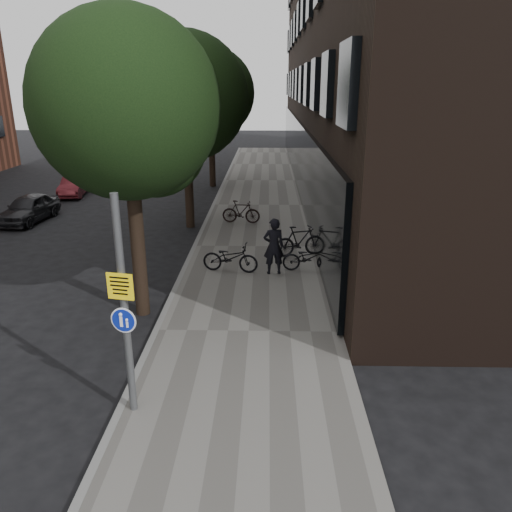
{
  "coord_description": "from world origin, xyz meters",
  "views": [
    {
      "loc": [
        0.69,
        -7.46,
        5.76
      ],
      "look_at": [
        0.43,
        3.43,
        2.0
      ],
      "focal_mm": 35.0,
      "sensor_mm": 36.0,
      "label": 1
    }
  ],
  "objects_px": {
    "pedestrian": "(274,246)",
    "parked_bike_facade_near": "(309,257)",
    "parked_car_near": "(29,208)",
    "signpost": "(125,308)"
  },
  "relations": [
    {
      "from": "signpost",
      "to": "pedestrian",
      "type": "bearing_deg",
      "value": 80.54
    },
    {
      "from": "parked_car_near",
      "to": "pedestrian",
      "type": "bearing_deg",
      "value": -25.53
    },
    {
      "from": "pedestrian",
      "to": "parked_bike_facade_near",
      "type": "distance_m",
      "value": 1.24
    },
    {
      "from": "pedestrian",
      "to": "parked_car_near",
      "type": "relative_size",
      "value": 0.51
    },
    {
      "from": "parked_bike_facade_near",
      "to": "parked_car_near",
      "type": "relative_size",
      "value": 0.47
    },
    {
      "from": "signpost",
      "to": "parked_bike_facade_near",
      "type": "xyz_separation_m",
      "value": [
        3.74,
        7.29,
        -1.6
      ]
    },
    {
      "from": "signpost",
      "to": "pedestrian",
      "type": "relative_size",
      "value": 2.25
    },
    {
      "from": "parked_car_near",
      "to": "signpost",
      "type": "bearing_deg",
      "value": -53.51
    },
    {
      "from": "pedestrian",
      "to": "parked_bike_facade_near",
      "type": "height_order",
      "value": "pedestrian"
    },
    {
      "from": "pedestrian",
      "to": "parked_bike_facade_near",
      "type": "bearing_deg",
      "value": -174.32
    }
  ]
}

